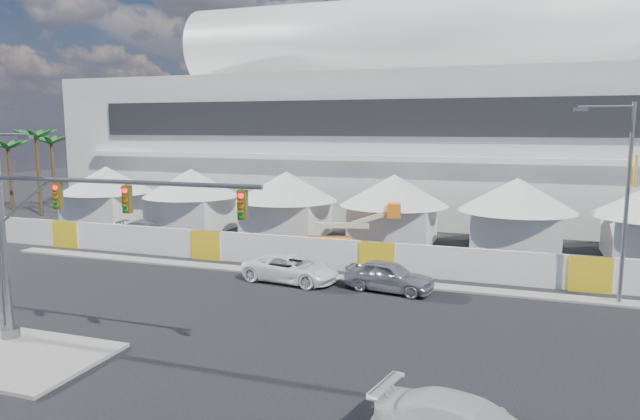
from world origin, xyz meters
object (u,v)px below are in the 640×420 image
(streetlight_curb, at_px, (622,189))
(pickup_curb, at_px, (291,268))
(lot_car_c, at_px, (147,230))
(sedan_silver, at_px, (389,276))
(traffic_mast, at_px, (51,239))
(boom_lift, at_px, (334,240))

(streetlight_curb, bearing_deg, pickup_curb, -175.18)
(lot_car_c, distance_m, streetlight_curb, 34.15)
(sedan_silver, distance_m, traffic_mast, 17.17)
(pickup_curb, distance_m, traffic_mast, 14.17)
(traffic_mast, distance_m, boom_lift, 21.47)
(sedan_silver, height_order, pickup_curb, sedan_silver)
(lot_car_c, height_order, streetlight_curb, streetlight_curb)
(lot_car_c, bearing_deg, traffic_mast, -157.02)
(sedan_silver, relative_size, lot_car_c, 0.99)
(sedan_silver, relative_size, boom_lift, 0.67)
(sedan_silver, relative_size, streetlight_curb, 0.49)
(sedan_silver, xyz_separation_m, streetlight_curb, (11.49, 1.52, 5.09))
(lot_car_c, xyz_separation_m, streetlight_curb, (33.11, -6.53, 5.21))
(pickup_curb, bearing_deg, traffic_mast, 164.13)
(lot_car_c, relative_size, boom_lift, 0.68)
(pickup_curb, relative_size, boom_lift, 0.77)
(traffic_mast, relative_size, streetlight_curb, 1.19)
(sedan_silver, height_order, boom_lift, boom_lift)
(pickup_curb, relative_size, streetlight_curb, 0.56)
(streetlight_curb, bearing_deg, traffic_mast, -148.12)
(lot_car_c, distance_m, boom_lift, 15.92)
(pickup_curb, xyz_separation_m, traffic_mast, (-5.26, -12.60, 3.79))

